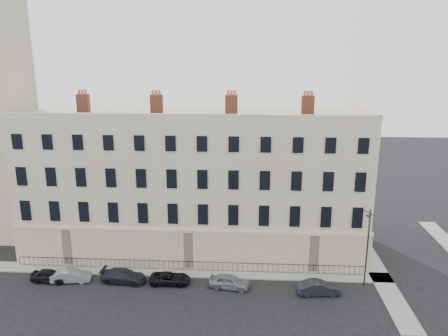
# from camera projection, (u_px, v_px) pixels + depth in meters

# --- Properties ---
(ground) EXTENTS (160.00, 160.00, 0.00)m
(ground) POSITION_uv_depth(u_px,v_px,m) (247.00, 302.00, 38.49)
(ground) COLOR black
(ground) RESTS_ON ground
(terrace) EXTENTS (36.22, 12.22, 17.00)m
(terrace) POSITION_uv_depth(u_px,v_px,m) (195.00, 181.00, 48.46)
(terrace) COLOR #C2B690
(terrace) RESTS_ON ground
(pavement_terrace) EXTENTS (48.00, 2.00, 0.12)m
(pavement_terrace) POSITION_uv_depth(u_px,v_px,m) (148.00, 271.00, 43.89)
(pavement_terrace) COLOR gray
(pavement_terrace) RESTS_ON ground
(pavement_east_return) EXTENTS (2.00, 24.00, 0.12)m
(pavement_east_return) POSITION_uv_depth(u_px,v_px,m) (373.00, 264.00, 45.43)
(pavement_east_return) COLOR gray
(pavement_east_return) RESTS_ON ground
(railings) EXTENTS (35.00, 0.04, 0.96)m
(railings) POSITION_uv_depth(u_px,v_px,m) (188.00, 266.00, 43.91)
(railings) COLOR black
(railings) RESTS_ON ground
(car_a) EXTENTS (3.68, 1.70, 1.22)m
(car_a) POSITION_uv_depth(u_px,v_px,m) (50.00, 276.00, 41.86)
(car_a) COLOR black
(car_a) RESTS_ON ground
(car_b) EXTENTS (3.87, 1.84, 1.23)m
(car_b) POSITION_uv_depth(u_px,v_px,m) (71.00, 276.00, 41.83)
(car_b) COLOR gray
(car_b) RESTS_ON ground
(car_c) EXTENTS (4.51, 2.17, 1.27)m
(car_c) POSITION_uv_depth(u_px,v_px,m) (124.00, 276.00, 41.76)
(car_c) COLOR black
(car_c) RESTS_ON ground
(car_d) EXTENTS (3.91, 1.86, 1.08)m
(car_d) POSITION_uv_depth(u_px,v_px,m) (170.00, 278.00, 41.50)
(car_d) COLOR black
(car_d) RESTS_ON ground
(car_e) EXTENTS (4.03, 2.13, 1.31)m
(car_e) POSITION_uv_depth(u_px,v_px,m) (229.00, 281.00, 40.71)
(car_e) COLOR gray
(car_e) RESTS_ON ground
(car_f) EXTENTS (4.02, 1.81, 1.28)m
(car_f) POSITION_uv_depth(u_px,v_px,m) (319.00, 288.00, 39.66)
(car_f) COLOR black
(car_f) RESTS_ON ground
(streetlamp) EXTENTS (0.77, 1.56, 7.62)m
(streetlamp) POSITION_uv_depth(u_px,v_px,m) (367.00, 245.00, 40.09)
(streetlamp) COLOR #2F2F34
(streetlamp) RESTS_ON ground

